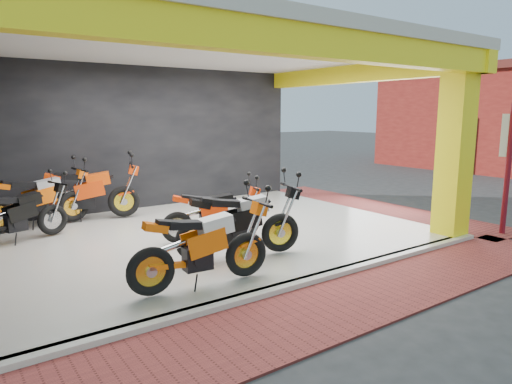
# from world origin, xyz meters

# --- Properties ---
(ground) EXTENTS (80.00, 80.00, 0.00)m
(ground) POSITION_xyz_m (0.00, 0.00, 0.00)
(ground) COLOR #2D2D30
(ground) RESTS_ON ground
(showroom_floor) EXTENTS (8.00, 6.00, 0.10)m
(showroom_floor) POSITION_xyz_m (0.00, 2.00, 0.05)
(showroom_floor) COLOR silver
(showroom_floor) RESTS_ON ground
(showroom_ceiling) EXTENTS (8.40, 6.40, 0.20)m
(showroom_ceiling) POSITION_xyz_m (0.00, 2.00, 3.60)
(showroom_ceiling) COLOR beige
(showroom_ceiling) RESTS_ON corner_column
(back_wall) EXTENTS (8.20, 0.20, 3.50)m
(back_wall) POSITION_xyz_m (0.00, 5.10, 1.75)
(back_wall) COLOR black
(back_wall) RESTS_ON ground
(corner_column) EXTENTS (0.50, 0.50, 3.50)m
(corner_column) POSITION_xyz_m (3.75, -0.75, 1.75)
(corner_column) COLOR yellow
(corner_column) RESTS_ON ground
(header_beam_front) EXTENTS (8.40, 0.30, 0.40)m
(header_beam_front) POSITION_xyz_m (0.00, -1.00, 3.30)
(header_beam_front) COLOR yellow
(header_beam_front) RESTS_ON corner_column
(header_beam_right) EXTENTS (0.30, 6.40, 0.40)m
(header_beam_right) POSITION_xyz_m (4.00, 2.00, 3.30)
(header_beam_right) COLOR yellow
(header_beam_right) RESTS_ON corner_column
(floor_kerb) EXTENTS (8.00, 0.20, 0.10)m
(floor_kerb) POSITION_xyz_m (0.00, -1.02, 0.05)
(floor_kerb) COLOR silver
(floor_kerb) RESTS_ON ground
(paver_front) EXTENTS (9.00, 1.40, 0.03)m
(paver_front) POSITION_xyz_m (0.00, -1.80, 0.01)
(paver_front) COLOR maroon
(paver_front) RESTS_ON ground
(paver_right) EXTENTS (1.40, 7.00, 0.03)m
(paver_right) POSITION_xyz_m (4.80, 2.00, 0.01)
(paver_right) COLOR maroon
(paver_right) RESTS_ON ground
(signpost) EXTENTS (0.15, 0.35, 2.59)m
(signpost) POSITION_xyz_m (4.87, -1.21, 1.42)
(signpost) COLOR maroon
(signpost) RESTS_ON ground
(moto_hero) EXTENTS (2.17, 0.95, 1.29)m
(moto_hero) POSITION_xyz_m (-0.82, -0.50, 0.75)
(moto_hero) COLOR #F7610A
(moto_hero) RESTS_ON showroom_floor
(moto_row_a) EXTENTS (2.31, 1.37, 1.33)m
(moto_row_a) POSITION_xyz_m (0.28, 0.12, 0.77)
(moto_row_a) COLOR black
(moto_row_a) RESTS_ON showroom_floor
(moto_row_b) EXTENTS (2.02, 1.28, 1.16)m
(moto_row_b) POSITION_xyz_m (0.28, 1.18, 0.68)
(moto_row_b) COLOR #FD390A
(moto_row_b) RESTS_ON showroom_floor
(moto_row_c) EXTENTS (2.44, 1.45, 1.40)m
(moto_row_c) POSITION_xyz_m (-0.95, 4.15, 0.80)
(moto_row_c) COLOR #EF3E0A
(moto_row_c) RESTS_ON showroom_floor
(moto_row_d) EXTENTS (2.06, 1.25, 1.18)m
(moto_row_d) POSITION_xyz_m (-2.56, 3.46, 0.69)
(moto_row_d) COLOR black
(moto_row_d) RESTS_ON showroom_floor
(moto_row_e) EXTENTS (2.28, 1.08, 1.34)m
(moto_row_e) POSITION_xyz_m (-1.97, 4.34, 0.77)
(moto_row_e) COLOR #FF650A
(moto_row_e) RESTS_ON showroom_floor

